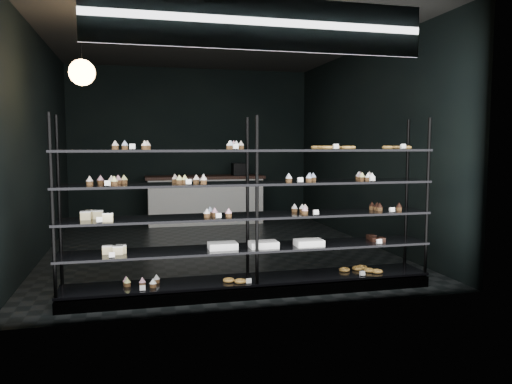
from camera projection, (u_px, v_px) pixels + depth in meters
room at (214, 145)px, 7.64m from camera, size 5.01×6.01×3.20m
display_shelf at (250, 236)px, 5.36m from camera, size 4.00×0.50×1.91m
signage at (261, 24)px, 4.70m from camera, size 3.30×0.05×0.50m
pendant_lamp at (82, 72)px, 5.80m from camera, size 0.30×0.30×0.88m
service_counter at (206, 199)px, 10.21m from camera, size 2.39×0.65×1.23m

